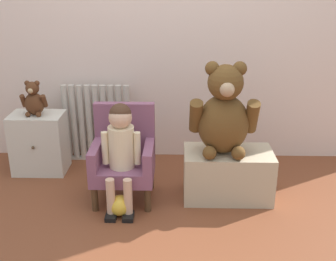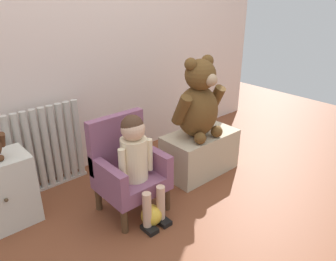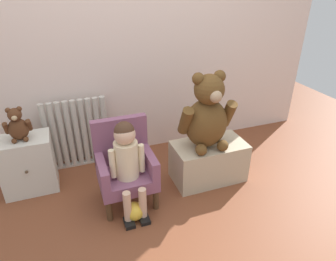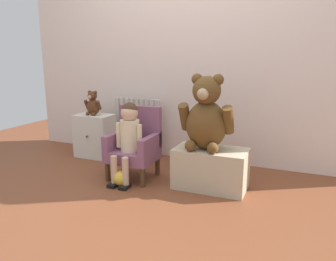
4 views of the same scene
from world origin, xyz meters
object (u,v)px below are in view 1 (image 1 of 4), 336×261
Objects in this scene: large_teddy_bear at (224,114)px; small_teddy_bear at (34,100)px; child_armchair at (124,156)px; small_dresser at (39,143)px; low_bench at (227,174)px; toy_ball at (120,205)px; radiator at (97,123)px; child_figure at (121,142)px.

small_teddy_bear is (-1.37, 0.37, -0.03)m from large_teddy_bear.
child_armchair is at bearing 179.85° from large_teddy_bear.
small_dresser is 0.78× the size of low_bench.
small_teddy_bear is at bearing 138.52° from toy_ball.
radiator is 0.54m from small_teddy_bear.
radiator is 2.42× the size of small_teddy_bear.
child_figure is (0.70, -0.48, 0.22)m from small_dresser.
small_dresser is at bearing -151.30° from radiator.
low_bench is at bearing 9.23° from child_figure.
large_teddy_bear is (1.37, -0.38, 0.38)m from small_dresser.
large_teddy_bear reaches higher than small_dresser.
small_teddy_bear is at bearing 152.49° from child_armchair.
child_armchair is 1.08× the size of low_bench.
small_teddy_bear is (-0.41, -0.23, 0.27)m from radiator.
large_teddy_bear is at bearing -0.15° from child_armchair.
small_teddy_bear is (-0.70, 0.37, 0.28)m from child_armchair.
large_teddy_bear is at bearing -168.27° from low_bench.
toy_ball is (0.70, -0.63, -0.17)m from small_dresser.
toy_ball is (0.29, -0.85, -0.25)m from radiator.
toy_ball is at bearing -41.48° from small_teddy_bear.
radiator is at bearing 149.45° from low_bench.
child_figure is 0.86m from small_teddy_bear.
low_bench is at bearing 11.73° from large_teddy_bear.
large_teddy_bear is at bearing -32.19° from radiator.
low_bench reaches higher than toy_ball.
toy_ball is at bearing -71.30° from radiator.
large_teddy_bear is at bearing 9.05° from child_figure.
small_teddy_bear reaches higher than child_figure.
large_teddy_bear is (0.96, -0.60, 0.29)m from radiator.
large_teddy_bear reaches higher than toy_ball.
child_figure reaches higher than low_bench.
low_bench is 4.38× the size of toy_ball.
child_figure is at bearing -67.55° from radiator.
small_dresser is at bearing 138.08° from toy_ball.
low_bench is 2.28× the size of small_teddy_bear.
small_teddy_bear is 1.07m from toy_ball.
small_dresser is 0.88m from child_figure.
child_figure is 5.12× the size of toy_ball.
radiator is at bearing 28.70° from small_dresser.
low_bench is 0.44m from large_teddy_bear.
small_teddy_bear is (-0.00, -0.01, 0.35)m from small_dresser.
low_bench is at bearing 19.99° from toy_ball.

